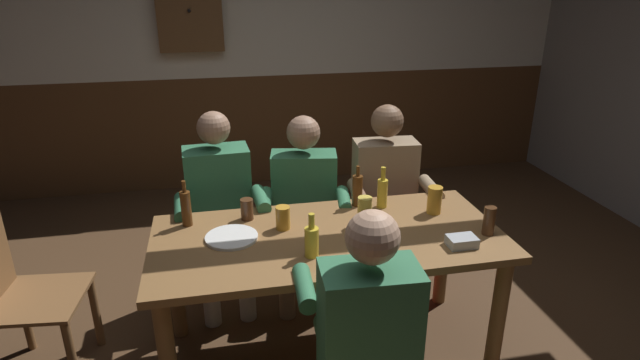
# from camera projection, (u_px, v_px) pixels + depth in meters

# --- Properties ---
(ground_plane) EXTENTS (6.95, 6.95, 0.00)m
(ground_plane) POSITION_uv_depth(u_px,v_px,m) (325.00, 344.00, 2.98)
(ground_plane) COLOR #4C331E
(back_wall_upper) EXTENTS (5.79, 0.12, 1.28)m
(back_wall_upper) POSITION_uv_depth(u_px,v_px,m) (265.00, 5.00, 4.74)
(back_wall_upper) COLOR silver
(back_wall_wainscot) EXTENTS (5.79, 0.12, 1.07)m
(back_wall_wainscot) POSITION_uv_depth(u_px,v_px,m) (269.00, 128.00, 5.18)
(back_wall_wainscot) COLOR brown
(back_wall_wainscot) RESTS_ON ground_plane
(dining_table) EXTENTS (1.79, 0.83, 0.74)m
(dining_table) POSITION_uv_depth(u_px,v_px,m) (328.00, 253.00, 2.68)
(dining_table) COLOR brown
(dining_table) RESTS_ON ground_plane
(person_0) EXTENTS (0.54, 0.54, 1.23)m
(person_0) POSITION_uv_depth(u_px,v_px,m) (220.00, 203.00, 3.16)
(person_0) COLOR #33724C
(person_0) RESTS_ON ground_plane
(person_1) EXTENTS (0.59, 0.56, 1.18)m
(person_1) POSITION_uv_depth(u_px,v_px,m) (304.00, 201.00, 3.25)
(person_1) COLOR #33724C
(person_1) RESTS_ON ground_plane
(person_2) EXTENTS (0.56, 0.55, 1.22)m
(person_2) POSITION_uv_depth(u_px,v_px,m) (387.00, 192.00, 3.35)
(person_2) COLOR #997F60
(person_2) RESTS_ON ground_plane
(person_3) EXTENTS (0.53, 0.54, 1.20)m
(person_3) POSITION_uv_depth(u_px,v_px,m) (364.00, 325.00, 2.10)
(person_3) COLOR #33724C
(person_3) RESTS_ON ground_plane
(chair_empty_near_left) EXTENTS (0.49, 0.49, 0.88)m
(chair_empty_near_left) POSITION_uv_depth(u_px,v_px,m) (20.00, 295.00, 2.61)
(chair_empty_near_left) COLOR brown
(chair_empty_near_left) RESTS_ON ground_plane
(condiment_caddy) EXTENTS (0.14, 0.10, 0.05)m
(condiment_caddy) POSITION_uv_depth(u_px,v_px,m) (462.00, 241.00, 2.53)
(condiment_caddy) COLOR #B2B7BC
(condiment_caddy) RESTS_ON dining_table
(plate_0) EXTENTS (0.26, 0.26, 0.01)m
(plate_0) POSITION_uv_depth(u_px,v_px,m) (232.00, 237.00, 2.61)
(plate_0) COLOR white
(plate_0) RESTS_ON dining_table
(bottle_0) EXTENTS (0.05, 0.05, 0.25)m
(bottle_0) POSITION_uv_depth(u_px,v_px,m) (186.00, 208.00, 2.71)
(bottle_0) COLOR #593314
(bottle_0) RESTS_ON dining_table
(bottle_1) EXTENTS (0.07, 0.07, 0.22)m
(bottle_1) POSITION_uv_depth(u_px,v_px,m) (312.00, 240.00, 2.42)
(bottle_1) COLOR gold
(bottle_1) RESTS_ON dining_table
(bottle_2) EXTENTS (0.06, 0.06, 0.24)m
(bottle_2) POSITION_uv_depth(u_px,v_px,m) (382.00, 192.00, 2.93)
(bottle_2) COLOR gold
(bottle_2) RESTS_ON dining_table
(bottle_3) EXTENTS (0.06, 0.06, 0.24)m
(bottle_3) POSITION_uv_depth(u_px,v_px,m) (357.00, 190.00, 2.95)
(bottle_3) COLOR #593314
(bottle_3) RESTS_ON dining_table
(pint_glass_0) EXTENTS (0.06, 0.06, 0.15)m
(pint_glass_0) POSITION_uv_depth(u_px,v_px,m) (489.00, 221.00, 2.63)
(pint_glass_0) COLOR #4C2D19
(pint_glass_0) RESTS_ON dining_table
(pint_glass_1) EXTENTS (0.08, 0.08, 0.16)m
(pint_glass_1) POSITION_uv_depth(u_px,v_px,m) (365.00, 211.00, 2.72)
(pint_glass_1) COLOR #E5C64C
(pint_glass_1) RESTS_ON dining_table
(pint_glass_2) EXTENTS (0.07, 0.07, 0.12)m
(pint_glass_2) POSITION_uv_depth(u_px,v_px,m) (247.00, 209.00, 2.79)
(pint_glass_2) COLOR #4C2D19
(pint_glass_2) RESTS_ON dining_table
(pint_glass_3) EXTENTS (0.08, 0.08, 0.12)m
(pint_glass_3) POSITION_uv_depth(u_px,v_px,m) (283.00, 218.00, 2.69)
(pint_glass_3) COLOR gold
(pint_glass_3) RESTS_ON dining_table
(pint_glass_4) EXTENTS (0.08, 0.08, 0.15)m
(pint_glass_4) POSITION_uv_depth(u_px,v_px,m) (435.00, 200.00, 2.86)
(pint_glass_4) COLOR gold
(pint_glass_4) RESTS_ON dining_table
(wall_dart_cabinet) EXTENTS (0.56, 0.15, 0.70)m
(wall_dart_cabinet) POSITION_uv_depth(u_px,v_px,m) (189.00, 10.00, 4.51)
(wall_dart_cabinet) COLOR brown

